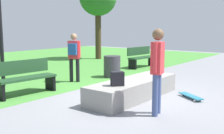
% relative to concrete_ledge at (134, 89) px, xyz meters
% --- Properties ---
extents(ground_plane, '(28.00, 28.00, 0.00)m').
position_rel_concrete_ledge_xyz_m(ground_plane, '(0.25, 0.50, -0.23)').
color(ground_plane, gray).
extents(concrete_ledge, '(2.93, 0.88, 0.47)m').
position_rel_concrete_ledge_xyz_m(concrete_ledge, '(0.00, 0.00, 0.00)').
color(concrete_ledge, gray).
rests_on(concrete_ledge, ground_plane).
extents(backpack_on_ledge, '(0.34, 0.33, 0.32)m').
position_rel_concrete_ledge_xyz_m(backpack_on_ledge, '(-0.82, -0.09, 0.39)').
color(backpack_on_ledge, black).
rests_on(backpack_on_ledge, concrete_ledge).
extents(skater_performing_trick, '(0.42, 0.27, 1.75)m').
position_rel_concrete_ledge_xyz_m(skater_performing_trick, '(-0.82, -1.10, 0.79)').
color(skater_performing_trick, '#3F5184').
rests_on(skater_performing_trick, ground_plane).
extents(skateboard_by_ledge, '(0.61, 0.78, 0.08)m').
position_rel_concrete_ledge_xyz_m(skateboard_by_ledge, '(0.83, -1.16, -0.17)').
color(skateboard_by_ledge, teal).
rests_on(skateboard_by_ledge, ground_plane).
extents(park_bench_near_path, '(1.63, 0.58, 0.91)m').
position_rel_concrete_ledge_xyz_m(park_bench_near_path, '(-1.47, 2.47, 0.25)').
color(park_bench_near_path, '#1E4223').
rests_on(park_bench_near_path, ground_plane).
extents(park_bench_far_left, '(1.63, 0.60, 0.91)m').
position_rel_concrete_ledge_xyz_m(park_bench_far_left, '(4.71, 2.70, 0.25)').
color(park_bench_far_left, '#1E4223').
rests_on(park_bench_far_left, ground_plane).
extents(trash_bin, '(0.60, 0.60, 0.77)m').
position_rel_concrete_ledge_xyz_m(trash_bin, '(1.97, 2.24, 0.15)').
color(trash_bin, '#333338').
rests_on(trash_bin, ground_plane).
extents(pedestrian_with_backpack, '(0.44, 0.42, 1.59)m').
position_rel_concrete_ledge_xyz_m(pedestrian_with_backpack, '(0.51, 2.66, 0.71)').
color(pedestrian_with_backpack, black).
rests_on(pedestrian_with_backpack, ground_plane).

